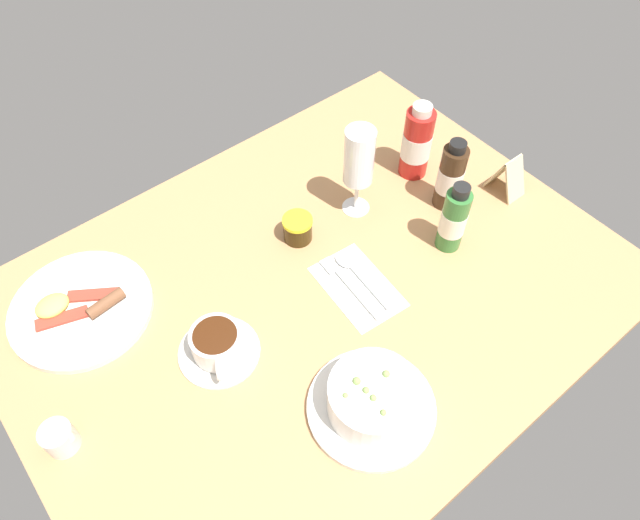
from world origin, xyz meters
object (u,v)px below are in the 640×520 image
at_px(porridge_bowl, 373,400).
at_px(jam_jar, 298,228).
at_px(sauce_bottle_brown, 451,178).
at_px(creamer_jug, 60,438).
at_px(sauce_bottle_green, 454,220).
at_px(breakfast_plate, 80,308).
at_px(menu_card, 508,175).
at_px(sauce_bottle_red, 417,143).
at_px(coffee_cup, 217,345).
at_px(wine_glass, 359,160).
at_px(cutlery_setting, 356,284).

relative_size(porridge_bowl, jam_jar, 3.52).
bearing_deg(sauce_bottle_brown, porridge_bowl, -150.62).
xyz_separation_m(creamer_jug, sauce_bottle_green, (0.75, -0.10, 0.05)).
relative_size(creamer_jug, jam_jar, 0.98).
bearing_deg(jam_jar, creamer_jug, -169.29).
relative_size(breakfast_plate, menu_card, 2.86).
bearing_deg(sauce_bottle_red, sauce_bottle_green, -115.31).
xyz_separation_m(coffee_cup, sauce_bottle_brown, (0.56, -0.00, 0.05)).
bearing_deg(jam_jar, menu_card, -22.37).
height_order(jam_jar, sauce_bottle_green, sauce_bottle_green).
distance_m(wine_glass, sauce_bottle_brown, 0.20).
height_order(cutlery_setting, creamer_jug, creamer_jug).
bearing_deg(menu_card, sauce_bottle_red, 123.87).
distance_m(jam_jar, menu_card, 0.45).
height_order(wine_glass, sauce_bottle_green, wine_glass).
xyz_separation_m(breakfast_plate, menu_card, (0.83, -0.28, 0.03)).
height_order(wine_glass, sauce_bottle_brown, wine_glass).
distance_m(cutlery_setting, breakfast_plate, 0.50).
bearing_deg(breakfast_plate, coffee_cup, -57.32).
height_order(coffee_cup, jam_jar, coffee_cup).
xyz_separation_m(coffee_cup, creamer_jug, (-0.27, 0.02, -0.00)).
bearing_deg(sauce_bottle_green, porridge_bowl, -155.13).
height_order(wine_glass, menu_card, wine_glass).
bearing_deg(sauce_bottle_green, wine_glass, 112.36).
xyz_separation_m(creamer_jug, sauce_bottle_brown, (0.83, -0.02, 0.05)).
relative_size(sauce_bottle_brown, sauce_bottle_green, 1.03).
bearing_deg(coffee_cup, creamer_jug, 176.56).
bearing_deg(menu_card, wine_glass, 149.90).
height_order(sauce_bottle_brown, menu_card, sauce_bottle_brown).
distance_m(porridge_bowl, sauce_bottle_green, 0.38).
bearing_deg(coffee_cup, porridge_bowl, -61.02).
height_order(coffee_cup, sauce_bottle_red, sauce_bottle_red).
relative_size(coffee_cup, wine_glass, 0.70).
height_order(sauce_bottle_red, menu_card, sauce_bottle_red).
bearing_deg(jam_jar, sauce_bottle_red, -1.58).
height_order(sauce_bottle_brown, sauce_bottle_green, sauce_bottle_brown).
xyz_separation_m(coffee_cup, jam_jar, (0.26, 0.12, -0.00)).
bearing_deg(sauce_bottle_green, cutlery_setting, 169.36).
xyz_separation_m(creamer_jug, breakfast_plate, (0.13, 0.21, -0.02)).
xyz_separation_m(sauce_bottle_brown, breakfast_plate, (-0.70, 0.23, -0.07)).
bearing_deg(cutlery_setting, wine_glass, 49.06).
relative_size(creamer_jug, menu_card, 0.65).
bearing_deg(jam_jar, coffee_cup, -155.84).
relative_size(wine_glass, jam_jar, 3.41).
bearing_deg(cutlery_setting, menu_card, -1.73).
height_order(porridge_bowl, cutlery_setting, porridge_bowl).
distance_m(creamer_jug, sauce_bottle_red, 0.85).
distance_m(creamer_jug, sauce_bottle_green, 0.76).
xyz_separation_m(cutlery_setting, sauce_bottle_green, (0.20, -0.04, 0.07)).
bearing_deg(breakfast_plate, cutlery_setting, -32.55).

